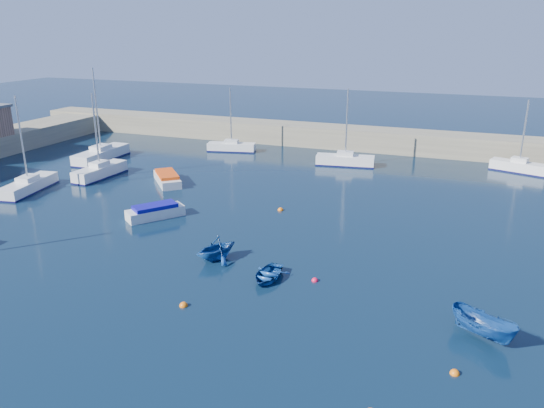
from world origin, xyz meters
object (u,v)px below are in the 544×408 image
(sailboat_2, at_px, (29,185))
(sailboat_7, at_px, (519,166))
(sailboat_6, at_px, (345,160))
(dinghy_center, at_px, (268,275))
(sailboat_3, at_px, (100,171))
(sailboat_5, at_px, (232,147))
(dinghy_right, at_px, (483,326))
(motorboat_1, at_px, (155,212))
(dinghy_left, at_px, (216,248))
(sailboat_4, at_px, (101,154))
(motorboat_2, at_px, (167,178))

(sailboat_2, height_order, sailboat_7, sailboat_2)
(sailboat_6, height_order, dinghy_center, sailboat_6)
(sailboat_3, height_order, dinghy_center, sailboat_3)
(sailboat_6, bearing_deg, sailboat_5, 74.38)
(dinghy_center, xyz_separation_m, dinghy_right, (12.51, -2.25, 0.38))
(sailboat_5, bearing_deg, dinghy_right, -151.09)
(motorboat_1, height_order, dinghy_left, dinghy_left)
(sailboat_4, xyz_separation_m, sailboat_7, (45.59, 11.37, -0.05))
(sailboat_3, xyz_separation_m, dinghy_right, (37.33, -17.94, 0.03))
(motorboat_2, bearing_deg, sailboat_3, 142.61)
(sailboat_3, distance_m, sailboat_6, 26.62)
(sailboat_5, height_order, dinghy_left, sailboat_5)
(sailboat_6, height_order, dinghy_right, sailboat_6)
(sailboat_3, relative_size, dinghy_center, 2.81)
(sailboat_7, bearing_deg, sailboat_6, 120.57)
(motorboat_2, xyz_separation_m, dinghy_right, (29.64, -18.52, 0.19))
(sailboat_3, distance_m, sailboat_5, 17.62)
(sailboat_2, distance_m, dinghy_center, 29.46)
(motorboat_1, height_order, dinghy_center, motorboat_1)
(dinghy_left, bearing_deg, dinghy_right, 13.99)
(sailboat_2, xyz_separation_m, sailboat_5, (10.86, 22.38, -0.02))
(sailboat_6, distance_m, dinghy_center, 29.65)
(sailboat_4, bearing_deg, dinghy_right, -31.09)
(sailboat_5, bearing_deg, sailboat_4, 115.33)
(sailboat_2, bearing_deg, sailboat_7, 18.92)
(sailboat_3, height_order, sailboat_5, sailboat_3)
(sailboat_2, bearing_deg, dinghy_right, -25.59)
(sailboat_5, bearing_deg, dinghy_center, -163.84)
(sailboat_4, distance_m, sailboat_7, 46.99)
(dinghy_center, bearing_deg, sailboat_3, 149.39)
(motorboat_2, bearing_deg, sailboat_5, 48.34)
(sailboat_6, bearing_deg, sailboat_2, 120.11)
(sailboat_5, xyz_separation_m, motorboat_1, (4.45, -24.40, -0.05))
(sailboat_7, distance_m, motorboat_2, 37.34)
(sailboat_2, distance_m, sailboat_4, 12.91)
(sailboat_4, xyz_separation_m, sailboat_6, (27.41, 7.59, -0.05))
(sailboat_3, bearing_deg, sailboat_5, 67.72)
(sailboat_2, xyz_separation_m, dinghy_left, (23.68, -7.65, 0.23))
(sailboat_2, relative_size, dinghy_right, 2.49)
(sailboat_7, bearing_deg, sailboat_5, 111.92)
(motorboat_2, bearing_deg, dinghy_center, -85.20)
(sailboat_5, height_order, sailboat_6, sailboat_6)
(motorboat_2, relative_size, dinghy_left, 1.64)
(sailboat_2, bearing_deg, sailboat_3, 54.13)
(sailboat_6, relative_size, dinghy_center, 2.78)
(sailboat_2, relative_size, motorboat_1, 1.93)
(sailboat_5, relative_size, dinghy_center, 2.56)
(motorboat_1, bearing_deg, motorboat_2, 153.08)
(sailboat_3, xyz_separation_m, sailboat_4, (-4.70, 6.30, 0.02))
(sailboat_6, distance_m, sailboat_7, 18.56)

